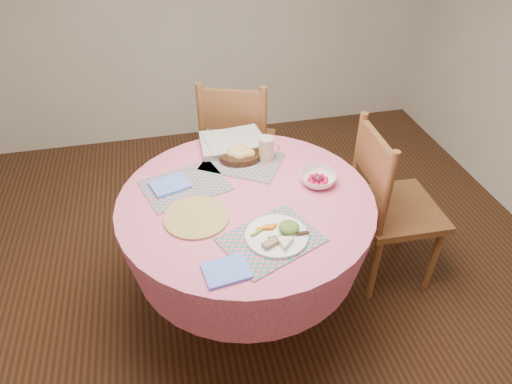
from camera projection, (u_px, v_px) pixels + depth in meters
ground at (248, 300)px, 2.64m from camera, size 4.00×4.00×0.00m
dining_table at (246, 229)px, 2.30m from camera, size 1.24×1.24×0.75m
chair_right at (389, 204)px, 2.52m from camera, size 0.45×0.47×1.00m
chair_back at (237, 144)px, 3.02m from camera, size 0.59×0.57×1.00m
placemat_front at (271, 240)px, 1.95m from camera, size 0.49×0.43×0.01m
placemat_left at (185, 185)px, 2.26m from camera, size 0.47×0.40×0.01m
placemat_back at (243, 161)px, 2.43m from camera, size 0.50×0.46×0.01m
wicker_trivet at (197, 217)px, 2.07m from camera, size 0.30×0.30×0.01m
napkin_near at (226, 271)px, 1.80m from camera, size 0.20×0.16×0.01m
napkin_far at (170, 185)px, 2.25m from camera, size 0.21×0.19×0.01m
dinner_plate at (279, 235)px, 1.95m from camera, size 0.27×0.27×0.05m
bread_bowl at (240, 154)px, 2.43m from camera, size 0.23×0.23×0.08m
latte_mug at (267, 149)px, 2.41m from camera, size 0.12×0.08×0.13m
fruit_bowl at (318, 179)px, 2.26m from camera, size 0.18×0.18×0.06m
newspaper_stack at (232, 142)px, 2.54m from camera, size 0.37×0.29×0.04m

